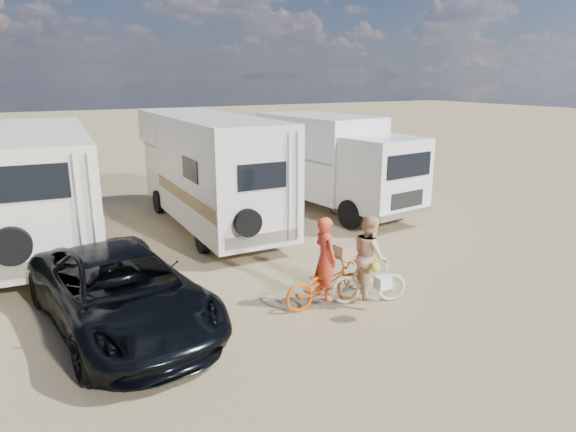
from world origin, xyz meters
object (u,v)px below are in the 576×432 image
box_truck (336,165)px  crate (343,251)px  bike_man (325,284)px  cooler (264,241)px  rv_left (40,189)px  bike_woman (369,281)px  rv_main (209,172)px  bike_parked (355,202)px  rider_man (325,266)px  dark_suv (121,291)px  rider_woman (370,264)px

box_truck → crate: size_ratio=15.94×
bike_man → cooler: 3.95m
rv_left → cooler: 6.22m
bike_woman → rv_left: bearing=57.8°
rv_main → bike_woman: rv_main is taller
bike_man → bike_parked: (4.79, 5.49, -0.00)m
rider_man → bike_parked: bearing=-40.1°
cooler → crate: cooler is taller
dark_suv → rider_woman: size_ratio=3.07×
rv_main → dark_suv: rv_main is taller
rv_left → rider_man: bearing=-51.6°
box_truck → rider_man: (-4.59, -6.38, -0.77)m
rv_left → dark_suv: (0.83, -5.97, -0.88)m
bike_man → rider_woman: (0.88, -0.32, 0.38)m
bike_woman → bike_parked: (3.92, 5.81, -0.01)m
rv_main → bike_parked: bearing=-12.9°
box_truck → bike_woman: (-3.71, -6.70, -1.15)m
rv_main → rv_left: (-4.71, 0.31, -0.11)m
bike_man → bike_woman: bearing=-108.9°
dark_suv → rider_woman: rider_woman is taller
bike_woman → cooler: 4.24m
cooler → bike_man: bearing=-85.8°
box_truck → cooler: box_truck is taller
cooler → rv_left: bearing=161.3°
rv_main → bike_man: (-0.05, -6.70, -1.25)m
rider_woman → bike_parked: size_ratio=0.95×
bike_man → rider_woman: rider_woman is taller
dark_suv → bike_man: 3.97m
bike_woman → crate: (1.19, 2.59, -0.32)m
rv_main → rider_man: size_ratio=4.60×
bike_man → crate: bike_man is taller
rider_woman → crate: size_ratio=4.20×
bike_man → rider_woman: bearing=-108.9°
rv_left → rider_man: rv_left is taller
rv_left → cooler: bearing=-26.1°
bike_woman → crate: size_ratio=3.91×
bike_man → bike_woman: bike_woman is taller
rider_woman → cooler: size_ratio=3.46×
bike_man → bike_parked: bike_man is taller
bike_man → rv_main: bearing=0.6°
rv_left → bike_man: rv_left is taller
rv_main → box_truck: (4.54, -0.32, -0.09)m
cooler → crate: (1.52, -1.63, -0.03)m
cooler → bike_woman: bearing=-73.4°
bike_parked → box_truck: bearing=45.7°
bike_man → rider_woman: size_ratio=1.06×
box_truck → crate: (-2.53, -4.11, -1.47)m
bike_woman → cooler: bike_woman is taller
rv_main → box_truck: size_ratio=1.22×
box_truck → bike_woman: size_ratio=4.07×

